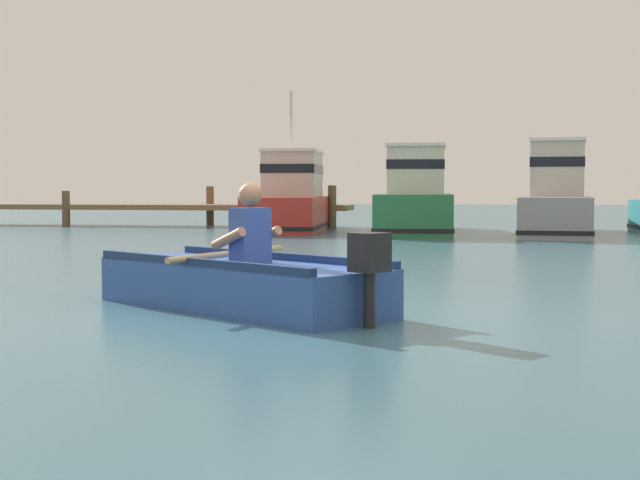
# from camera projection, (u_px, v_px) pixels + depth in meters

# --- Properties ---
(ground_plane) EXTENTS (120.00, 120.00, 0.00)m
(ground_plane) POSITION_uv_depth(u_px,v_px,m) (305.00, 318.00, 8.12)
(ground_plane) COLOR #386070
(wooden_dock) EXTENTS (13.17, 1.64, 1.24)m
(wooden_dock) POSITION_uv_depth(u_px,v_px,m) (139.00, 207.00, 28.28)
(wooden_dock) COLOR brown
(wooden_dock) RESTS_ON ground
(rowboat_with_person) EXTENTS (3.36, 2.65, 1.19)m
(rowboat_with_person) POSITION_uv_depth(u_px,v_px,m) (236.00, 282.00, 8.74)
(rowboat_with_person) COLOR #2D519E
(rowboat_with_person) RESTS_ON ground
(moored_boat_red) EXTENTS (2.42, 5.85, 3.81)m
(moored_boat_red) POSITION_uv_depth(u_px,v_px,m) (291.00, 200.00, 25.28)
(moored_boat_red) COLOR #B72D28
(moored_boat_red) RESTS_ON ground
(moored_boat_green) EXTENTS (2.35, 6.37, 2.29)m
(moored_boat_green) POSITION_uv_depth(u_px,v_px,m) (416.00, 200.00, 24.14)
(moored_boat_green) COLOR #287042
(moored_boat_green) RESTS_ON ground
(moored_boat_grey) EXTENTS (2.07, 6.24, 2.39)m
(moored_boat_grey) POSITION_uv_depth(u_px,v_px,m) (557.00, 199.00, 23.26)
(moored_boat_grey) COLOR gray
(moored_boat_grey) RESTS_ON ground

